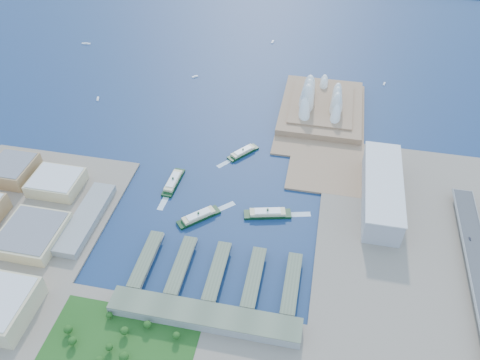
% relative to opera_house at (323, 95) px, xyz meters
% --- Properties ---
extents(ground, '(3000.00, 3000.00, 0.00)m').
position_rel_opera_house_xyz_m(ground, '(-105.00, -280.00, -32.00)').
color(ground, '#0E1945').
rests_on(ground, ground).
extents(east_land, '(240.00, 500.00, 3.00)m').
position_rel_opera_house_xyz_m(east_land, '(135.00, -330.00, -30.50)').
color(east_land, gray).
rests_on(east_land, ground).
extents(peninsula, '(135.00, 220.00, 3.00)m').
position_rel_opera_house_xyz_m(peninsula, '(2.50, -20.00, -30.50)').
color(peninsula, '#936F50').
rests_on(peninsula, ground).
extents(opera_house, '(134.00, 180.00, 58.00)m').
position_rel_opera_house_xyz_m(opera_house, '(0.00, 0.00, 0.00)').
color(opera_house, white).
rests_on(opera_house, peninsula).
extents(toaster_building, '(45.00, 155.00, 35.00)m').
position_rel_opera_house_xyz_m(toaster_building, '(90.00, -200.00, -11.50)').
color(toaster_building, '#99999E').
rests_on(toaster_building, east_land).
extents(west_buildings, '(200.00, 280.00, 27.00)m').
position_rel_opera_house_xyz_m(west_buildings, '(-355.00, -350.00, -15.50)').
color(west_buildings, '#A57F52').
rests_on(west_buildings, west_land).
extents(ferry_wharves, '(184.00, 90.00, 9.30)m').
position_rel_opera_house_xyz_m(ferry_wharves, '(-91.00, -355.00, -27.35)').
color(ferry_wharves, '#566048').
rests_on(ferry_wharves, ground).
extents(terminal_building, '(200.00, 28.00, 12.00)m').
position_rel_opera_house_xyz_m(terminal_building, '(-90.00, -415.00, -23.00)').
color(terminal_building, gray).
rests_on(terminal_building, south_land).
extents(park, '(150.00, 110.00, 16.00)m').
position_rel_opera_house_xyz_m(park, '(-165.00, -470.00, -21.00)').
color(park, '#194714').
rests_on(park, south_land).
extents(ferry_a, '(17.15, 57.54, 10.76)m').
position_rel_opera_house_xyz_m(ferry_a, '(-185.79, -218.22, -26.62)').
color(ferry_a, black).
rests_on(ferry_a, ground).
extents(ferry_b, '(42.28, 48.18, 9.70)m').
position_rel_opera_house_xyz_m(ferry_b, '(-104.71, -135.44, -27.15)').
color(ferry_b, black).
rests_on(ferry_b, ground).
extents(ferry_c, '(51.44, 49.42, 10.76)m').
position_rel_opera_house_xyz_m(ferry_c, '(-134.54, -274.63, -26.62)').
color(ferry_c, black).
rests_on(ferry_c, ground).
extents(ferry_d, '(61.97, 28.91, 11.36)m').
position_rel_opera_house_xyz_m(ferry_d, '(-49.83, -252.18, -26.32)').
color(ferry_d, black).
rests_on(ferry_d, ground).
extents(boat_a, '(7.23, 12.81, 2.41)m').
position_rel_opera_house_xyz_m(boat_a, '(-377.63, -38.67, -30.79)').
color(boat_a, white).
rests_on(boat_a, ground).
extents(boat_b, '(10.42, 9.92, 2.88)m').
position_rel_opera_house_xyz_m(boat_b, '(-234.23, 66.60, -30.56)').
color(boat_b, white).
rests_on(boat_b, ground).
extents(boat_c, '(5.40, 11.07, 2.40)m').
position_rel_opera_house_xyz_m(boat_c, '(105.14, 109.44, -30.80)').
color(boat_c, white).
rests_on(boat_c, ground).
extents(boat_d, '(17.72, 5.72, 2.94)m').
position_rel_opera_house_xyz_m(boat_d, '(-488.62, 151.35, -30.53)').
color(boat_d, white).
rests_on(boat_d, ground).
extents(boat_e, '(4.73, 12.04, 2.89)m').
position_rel_opera_house_xyz_m(boat_e, '(-115.68, 234.79, -30.56)').
color(boat_e, white).
rests_on(boat_e, ground).
extents(car_c, '(1.98, 4.88, 1.42)m').
position_rel_opera_house_xyz_m(car_c, '(191.00, -257.37, -16.44)').
color(car_c, slate).
rests_on(car_c, expressway).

